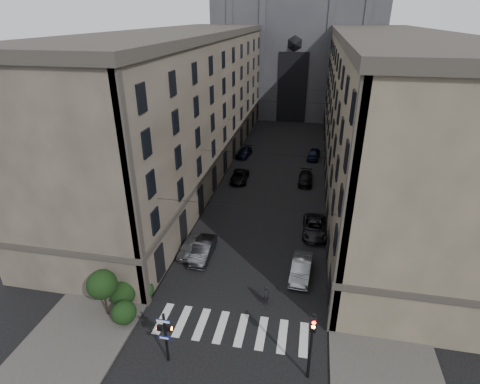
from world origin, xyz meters
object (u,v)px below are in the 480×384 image
Objects in this scene: gothic_tower at (299,29)px; car_right_midnear at (315,227)px; car_left_midnear at (203,250)px; car_left_near at (189,248)px; car_right_midfar at (305,179)px; pedestrian_signal_left at (165,334)px; traffic_light_right at (312,340)px; pedestrian at (266,295)px; car_left_far at (244,152)px; car_right_far at (314,154)px; car_right_near at (301,268)px; car_left_midfar at (240,176)px.

gothic_tower is 10.96× the size of car_right_midnear.
gothic_tower is 64.21m from car_left_midnear.
car_right_midfar is (10.30, 18.77, 0.02)m from car_left_near.
gothic_tower reaches higher than car_right_midnear.
pedestrian_signal_left reaches higher than car_left_near.
pedestrian_signal_left is at bearing -177.36° from traffic_light_right.
pedestrian_signal_left is 2.26× the size of pedestrian.
car_left_near is 0.72× the size of car_right_midnear.
car_left_far is 34.02m from pedestrian.
car_right_far is (9.74, 28.94, -0.05)m from car_left_midnear.
pedestrian reaches higher than car_right_near.
car_left_midfar is 8.94m from car_right_midfar.
car_left_midfar is 0.89× the size of car_right_midnear.
car_left_near is 0.89× the size of car_right_far.
traffic_light_right reaches higher than car_right_midfar.
gothic_tower is at bearing 84.58° from car_left_near.
car_left_far is at bearing 89.61° from car_left_near.
car_right_midfar is (4.32, -42.68, -17.14)m from gothic_tower.
car_left_near is 21.41m from car_right_midfar.
car_right_near reaches higher than car_right_midfar.
pedestrian_signal_left is 11.85m from car_left_midnear.
pedestrian_signal_left is 41.61m from car_right_far.
car_left_midfar is at bearing -95.97° from gothic_tower.
traffic_light_right reaches higher than car_right_far.
car_right_far is 34.28m from pedestrian.
pedestrian is (5.69, 6.50, -1.44)m from pedestrian_signal_left.
gothic_tower is 38.39m from car_left_far.
pedestrian_signal_left reaches higher than car_right_midfar.
car_right_near reaches higher than car_right_far.
car_right_midfar is at bearing 3.51° from car_left_midfar.
gothic_tower reaches higher than car_right_midfar.
car_left_far is 2.50× the size of pedestrian.
pedestrian_signal_left is at bearing -85.66° from car_left_midnear.
traffic_light_right is 17.70m from car_right_midnear.
car_right_near is 30.02m from car_right_far.
car_right_midnear is (0.13, 17.52, -2.55)m from traffic_light_right.
car_right_far is (0.56, 30.01, -0.04)m from car_right_near.
gothic_tower reaches higher than traffic_light_right.
car_left_midfar is at bearing 109.08° from traffic_light_right.
car_right_midnear is 12.92m from car_right_midfar.
car_right_near is at bearing -7.24° from car_left_near.
car_left_far is 30.77m from car_right_near.
traffic_light_right is 1.09× the size of car_left_midnear.
car_left_midfar is 14.61m from car_right_far.
traffic_light_right is 40.31m from car_right_far.
gothic_tower is 12.25× the size of car_left_midfar.
car_right_midnear is at bearing 89.57° from traffic_light_right.
gothic_tower is at bearing 23.37° from pedestrian.
car_left_midnear is at bearing -94.17° from gothic_tower.
car_left_near is 30.75m from car_right_far.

